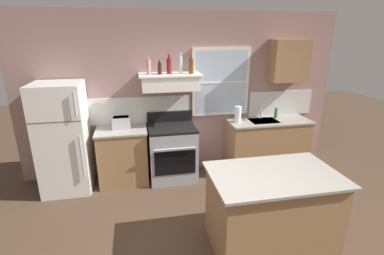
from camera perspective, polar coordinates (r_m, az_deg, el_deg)
The scene contains 18 objects.
ground_plane at distance 3.52m, azimuth 5.07°, elevation -23.69°, with size 16.00×16.00×0.00m, color #4C3828.
back_wall at distance 4.89m, azimuth -1.44°, elevation 6.63°, with size 5.40×0.11×2.70m.
refrigerator at distance 4.72m, azimuth -24.28°, elevation -1.99°, with size 0.70×0.72×1.68m.
counter_left_of_stove at distance 4.79m, azimuth -13.56°, elevation -5.45°, with size 0.79×0.63×0.91m.
toaster at distance 4.63m, azimuth -13.95°, elevation 1.01°, with size 0.30×0.20×0.19m.
stove_range at distance 4.78m, azimuth -3.93°, elevation -4.91°, with size 0.76×0.69×1.09m.
range_hood_shelf at distance 4.54m, azimuth -4.42°, elevation 9.13°, with size 0.96×0.52×0.24m.
bottle_rose_pink at distance 4.47m, azimuth -8.66°, elevation 11.90°, with size 0.07×0.07×0.27m.
bottle_brown_stout at distance 4.46m, azimuth -6.47°, elevation 11.65°, with size 0.06×0.06×0.21m.
bottle_red_label_wine at distance 4.50m, azimuth -4.60°, elevation 12.20°, with size 0.07×0.07×0.29m.
bottle_clear_tall at distance 4.51m, azimuth -2.34°, elevation 12.39°, with size 0.06×0.06×0.32m.
bottle_amber_wine at distance 4.50m, azimuth -0.14°, elevation 12.20°, with size 0.07×0.07×0.28m.
counter_right_with_sink at distance 5.28m, azimuth 14.64°, elevation -3.24°, with size 1.43×0.63×0.91m.
sink_faucet at distance 5.13m, azimuth 13.74°, elevation 3.59°, with size 0.03×0.17×0.28m.
paper_towel_roll at distance 4.88m, azimuth 9.14°, elevation 2.63°, with size 0.11×0.11×0.27m, color white.
dish_soap_bottle at distance 5.28m, azimuth 16.42°, elevation 2.81°, with size 0.06×0.06×0.18m, color #268C3F.
kitchen_island at distance 3.47m, azimuth 15.52°, elevation -15.51°, with size 1.40×0.90×0.91m.
upper_cabinet_right at distance 5.24m, azimuth 18.82°, elevation 12.52°, with size 0.64×0.32×0.70m.
Camera 1 is at (-0.79, -2.49, 2.36)m, focal length 26.70 mm.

